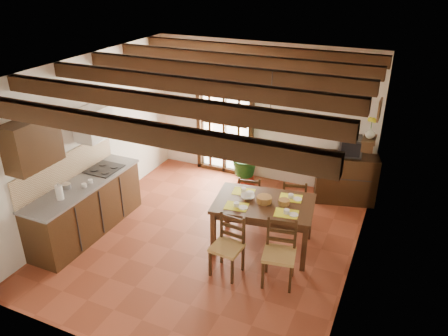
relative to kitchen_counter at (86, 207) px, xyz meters
The scene contains 25 objects.
ground_plane 2.10m from the kitchen_counter, 17.06° to the left, with size 5.00×5.00×0.00m, color brown.
room_shell 2.45m from the kitchen_counter, 17.06° to the left, with size 4.52×5.02×2.81m.
ceiling_beams 3.02m from the kitchen_counter, 17.06° to the left, with size 4.50×4.34×0.20m.
french_door 3.33m from the kitchen_counter, 69.23° to the left, with size 1.26×0.11×2.32m.
kitchen_counter is the anchor object (origin of this frame).
upper_cabinet 1.55m from the kitchen_counter, 99.72° to the right, with size 0.35×0.80×0.70m, color #331F10.
range_hood 1.38m from the kitchen_counter, 99.79° to the left, with size 0.38×0.60×0.54m.
counter_items 0.49m from the kitchen_counter, 89.91° to the left, with size 0.50×1.43×0.25m.
dining_table 2.94m from the kitchen_counter, 15.42° to the left, with size 1.63×1.18×0.82m.
chair_near_left 2.58m from the kitchen_counter, ahead, with size 0.45×0.43×0.91m.
chair_near_right 3.32m from the kitchen_counter, ahead, with size 0.51×0.50×0.96m.
chair_far_left 2.78m from the kitchen_counter, 32.44° to the left, with size 0.47×0.45×0.87m.
chair_far_right 3.48m from the kitchen_counter, 27.40° to the left, with size 0.50×0.49×0.90m.
table_setting 2.96m from the kitchen_counter, 15.42° to the left, with size 1.10×0.73×0.10m.
table_bowl 2.70m from the kitchen_counter, 17.25° to the left, with size 0.22×0.22×0.05m, color white.
sideboard 4.69m from the kitchen_counter, 37.07° to the left, with size 1.09×0.49×0.93m, color #331F10.
crt_tv 4.73m from the kitchen_counter, 37.01° to the left, with size 0.48×0.45×0.35m.
fuse_box 4.80m from the kitchen_counter, 41.72° to the left, with size 0.25×0.03×0.32m, color white.
plant_pot 3.27m from the kitchen_counter, 56.40° to the left, with size 0.38×0.38×0.23m, color maroon.
potted_plant 3.25m from the kitchen_counter, 56.40° to the left, with size 2.02×1.73×2.25m, color #144C19.
wall_shelf 4.76m from the kitchen_counter, 28.25° to the left, with size 0.20×0.42×0.20m.
shelf_vase 4.80m from the kitchen_counter, 28.25° to the left, with size 0.15×0.15×0.15m, color #B2BFB2.
shelf_flowers 4.85m from the kitchen_counter, 28.25° to the left, with size 0.14×0.14×0.36m.
framed_picture 4.98m from the kitchen_counter, 27.77° to the left, with size 0.03×0.32×0.32m.
pendant_lamp 3.37m from the kitchen_counter, 17.28° to the left, with size 0.36×0.36×0.84m.
Camera 1 is at (2.67, -5.34, 4.19)m, focal length 35.00 mm.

